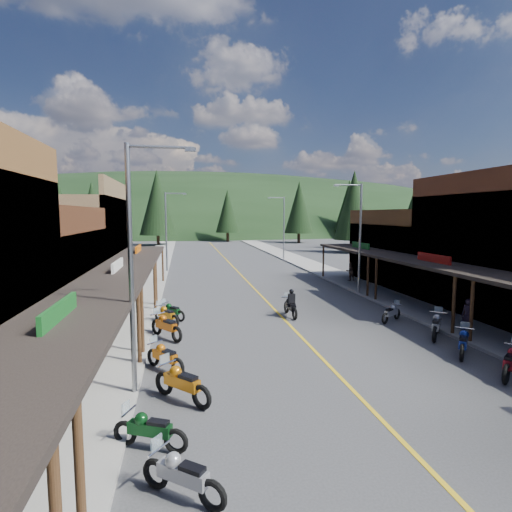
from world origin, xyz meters
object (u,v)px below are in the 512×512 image
shop_west_3 (64,247)px  streetlight_3 (283,225)px  bike_east_8 (391,312)px  pedestrian_east_a (468,316)px  bike_west_5 (182,381)px  bike_east_7 (436,324)px  pine_5 (349,205)px  bike_east_6 (463,341)px  pine_10 (104,208)px  bike_east_5 (511,361)px  pine_2 (157,203)px  pine_11 (354,205)px  pine_9 (358,211)px  streetlight_1 (168,228)px  streetlight_2 (358,233)px  bike_west_3 (183,473)px  bike_west_9 (172,310)px  streetlight_0 (135,259)px  shop_east_2 (510,253)px  pine_1 (92,207)px  shop_east_3 (417,254)px  pedestrian_east_b (350,271)px  pine_4 (299,207)px  bike_west_7 (166,325)px  rider_on_bike (291,305)px  shop_west_2 (7,284)px  pine_6 (413,211)px  pine_3 (227,211)px  pine_7 (60,208)px  bike_west_8 (166,314)px  bike_west_6 (165,355)px  bike_west_4 (150,428)px  pine_8 (60,213)px

shop_west_3 → streetlight_3: size_ratio=1.36×
bike_east_8 → pedestrian_east_a: (2.22, -3.08, 0.45)m
bike_west_5 → bike_east_7: 12.67m
pine_5 → bike_east_6: bearing=-110.2°
pine_10 → bike_east_5: bearing=-67.2°
pine_2 → pine_11: (30.00, -20.00, -0.80)m
pine_9 → bike_east_6: 53.21m
bike_west_5 → streetlight_1: bearing=49.3°
streetlight_2 → bike_east_7: bearing=-93.8°
pine_2 → pine_9: size_ratio=1.30×
shop_west_3 → pine_5: (47.78, 60.70, 4.47)m
bike_west_3 → bike_east_6: 13.09m
bike_west_9 → streetlight_0: bearing=-139.9°
shop_west_3 → bike_east_5: bearing=-42.7°
shop_east_2 → pine_1: bearing=119.0°
shop_east_3 → pedestrian_east_b: shop_east_3 is taller
streetlight_1 → pine_4: pine_4 is taller
shop_east_2 → bike_west_7: 20.39m
streetlight_3 → bike_east_6: size_ratio=3.68×
streetlight_3 → rider_on_bike: bearing=-103.3°
shop_west_2 → bike_east_5: size_ratio=4.91×
streetlight_0 → streetlight_2: bearing=45.2°
pine_6 → bike_east_5: pine_6 is taller
bike_west_7 → bike_east_8: bearing=-31.8°
streetlight_3 → pine_3: bearing=94.7°
pine_3 → bike_west_7: pine_3 is taller
shop_east_3 → pine_7: size_ratio=0.87×
pine_4 → bike_west_7: 65.19m
bike_west_8 → bike_east_5: bearing=-72.6°
shop_east_2 → pedestrian_east_a: (-5.94, -4.07, -2.53)m
bike_west_5 → bike_east_7: size_ratio=1.02×
pine_4 → bike_east_5: pine_4 is taller
bike_west_8 → bike_east_6: (12.25, -6.94, 0.03)m
bike_west_6 → pedestrian_east_a: (14.06, 1.71, 0.40)m
bike_west_9 → shop_west_2: bearing=146.7°
bike_east_6 → bike_west_4: bearing=-119.0°
shop_east_2 → streetlight_1: (-20.74, 20.30, 0.94)m
pine_5 → rider_on_bike: (-33.49, -69.22, -7.33)m
streetlight_0 → pine_7: (-25.05, 82.00, 2.78)m
pine_7 → rider_on_bike: (32.51, -73.22, -6.58)m
pine_10 → pine_4: bearing=15.5°
shop_east_3 → pine_9: bearing=73.1°
bike_east_8 → pine_10: bearing=172.1°
bike_east_8 → pine_11: bearing=125.4°
bike_west_4 → bike_west_5: bike_west_5 is taller
pine_3 → pine_8: (-26.00, -26.00, -0.51)m
shop_west_2 → shop_east_3: same height
streetlight_2 → pedestrian_east_b: (1.64, 4.93, -3.49)m
bike_east_8 → bike_east_5: bearing=-30.7°
streetlight_0 → pine_6: size_ratio=0.73×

